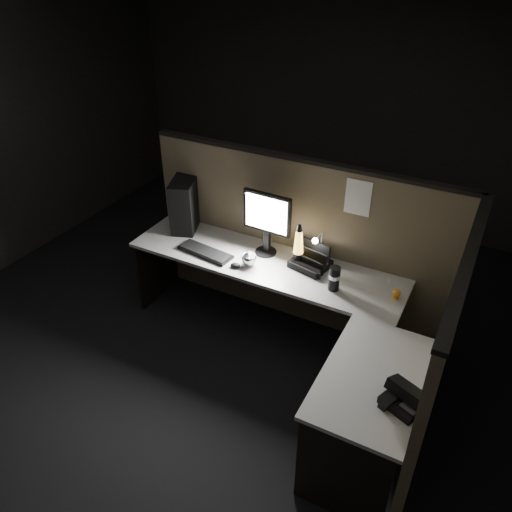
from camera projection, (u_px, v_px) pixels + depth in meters
The scene contains 17 objects.
floor at pixel (246, 380), 3.94m from camera, with size 6.00×6.00×0.00m, color black.
room_shell at pixel (243, 195), 3.05m from camera, with size 6.00×6.00×6.00m.
partition_back at pixel (298, 245), 4.22m from camera, with size 2.66×0.06×1.50m, color brown.
partition_right at pixel (441, 360), 3.08m from camera, with size 0.06×1.66×1.50m, color brown.
desk at pixel (282, 312), 3.74m from camera, with size 2.60×1.60×0.73m.
pc_tower at pixel (186, 203), 4.41m from camera, with size 0.20×0.44×0.46m, color black.
monitor at pixel (267, 218), 3.98m from camera, with size 0.42×0.18×0.54m.
keyboard at pixel (205, 252), 4.13m from camera, with size 0.48×0.16×0.02m, color black.
mouse at pixel (236, 265), 3.96m from camera, with size 0.08×0.06×0.03m, color black.
clip_lamp at pixel (318, 245), 3.97m from camera, with size 0.05×0.20×0.25m.
organizer at pixel (311, 261), 3.96m from camera, with size 0.33×0.30×0.21m.
lava_lamp at pixel (298, 249), 3.92m from camera, with size 0.10×0.10×0.36m.
travel_mug at pixel (334, 279), 3.67m from camera, with size 0.09×0.09×0.20m, color black.
steel_mug at pixel (249, 260), 3.97m from camera, with size 0.12×0.12×0.09m, color #B5B5BC.
figurine at pixel (396, 293), 3.60m from camera, with size 0.06×0.06×0.06m, color #FFA128.
pinned_paper at pixel (358, 198), 3.70m from camera, with size 0.20×0.00×0.28m, color white.
desk_phone at pixel (404, 398), 2.80m from camera, with size 0.27×0.27×0.13m.
Camera 1 is at (1.36, -2.41, 2.97)m, focal length 35.00 mm.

